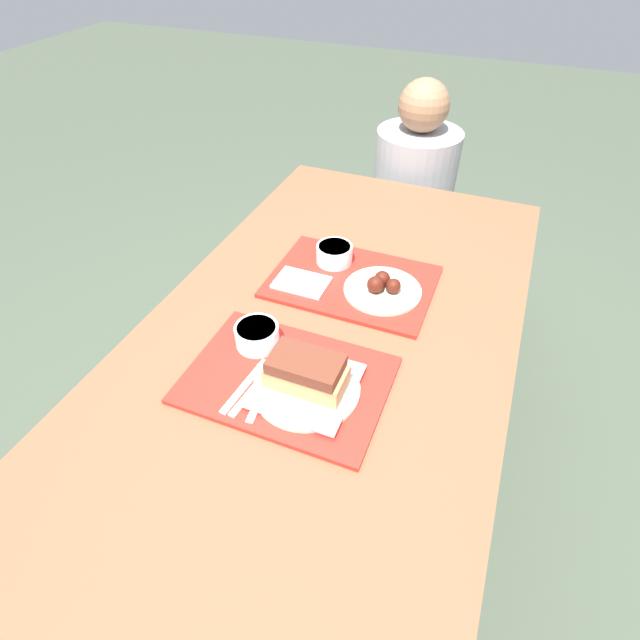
{
  "coord_description": "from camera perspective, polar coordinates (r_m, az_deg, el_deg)",
  "views": [
    {
      "loc": [
        0.32,
        -0.87,
        1.61
      ],
      "look_at": [
        -0.01,
        -0.04,
        0.82
      ],
      "focal_mm": 28.0,
      "sensor_mm": 36.0,
      "label": 1
    }
  ],
  "objects": [
    {
      "name": "person_seated_across",
      "position": [
        2.16,
        10.72,
        15.63
      ],
      "size": [
        0.33,
        0.33,
        0.66
      ],
      "color": "#9E9EA3",
      "rests_on": "picnic_bench_far"
    },
    {
      "name": "condiment_packet",
      "position": [
        1.15,
        -1.29,
        -4.41
      ],
      "size": [
        0.04,
        0.03,
        0.01
      ],
      "color": "teal",
      "rests_on": "tray_near"
    },
    {
      "name": "tray_near",
      "position": [
        1.12,
        -3.79,
        -6.82
      ],
      "size": [
        0.44,
        0.31,
        0.01
      ],
      "color": "red",
      "rests_on": "picnic_table"
    },
    {
      "name": "picnic_table",
      "position": [
        1.32,
        1.16,
        -3.6
      ],
      "size": [
        0.9,
        1.66,
        0.78
      ],
      "color": "brown",
      "rests_on": "ground_plane"
    },
    {
      "name": "bowl_coleslaw_near",
      "position": [
        1.18,
        -7.22,
        -1.66
      ],
      "size": [
        0.1,
        0.1,
        0.05
      ],
      "color": "white",
      "rests_on": "tray_near"
    },
    {
      "name": "plastic_fork_near",
      "position": [
        1.1,
        -7.54,
        -7.76
      ],
      "size": [
        0.03,
        0.17,
        0.0
      ],
      "color": "white",
      "rests_on": "tray_near"
    },
    {
      "name": "bowl_coleslaw_far",
      "position": [
        1.43,
        1.66,
        7.67
      ],
      "size": [
        0.1,
        0.1,
        0.05
      ],
      "color": "white",
      "rests_on": "tray_far"
    },
    {
      "name": "napkin_far",
      "position": [
        1.36,
        -2.13,
        4.31
      ],
      "size": [
        0.14,
        0.1,
        0.01
      ],
      "color": "white",
      "rests_on": "tray_far"
    },
    {
      "name": "picnic_bench_far",
      "position": [
        2.32,
        10.55,
        7.96
      ],
      "size": [
        0.85,
        0.28,
        0.42
      ],
      "color": "brown",
      "rests_on": "ground_plane"
    },
    {
      "name": "tray_far",
      "position": [
        1.38,
        3.67,
        4.4
      ],
      "size": [
        0.44,
        0.31,
        0.01
      ],
      "color": "red",
      "rests_on": "picnic_table"
    },
    {
      "name": "plastic_knife_near",
      "position": [
        1.09,
        -6.5,
        -8.11
      ],
      "size": [
        0.04,
        0.17,
        0.0
      ],
      "color": "white",
      "rests_on": "tray_near"
    },
    {
      "name": "brisket_sandwich_plate",
      "position": [
        1.06,
        -1.58,
        -6.67
      ],
      "size": [
        0.23,
        0.23,
        0.09
      ],
      "color": "beige",
      "rests_on": "tray_near"
    },
    {
      "name": "wings_plate_far",
      "position": [
        1.34,
        7.16,
        3.73
      ],
      "size": [
        0.21,
        0.21,
        0.05
      ],
      "color": "beige",
      "rests_on": "tray_far"
    },
    {
      "name": "ground_plane",
      "position": [
        1.86,
        0.86,
        -18.54
      ],
      "size": [
        12.0,
        12.0,
        0.0
      ],
      "primitive_type": "plane",
      "color": "#424C3D"
    },
    {
      "name": "plastic_spoon_near",
      "position": [
        1.1,
        -8.55,
        -7.42
      ],
      "size": [
        0.03,
        0.17,
        0.0
      ],
      "color": "white",
      "rests_on": "tray_near"
    }
  ]
}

